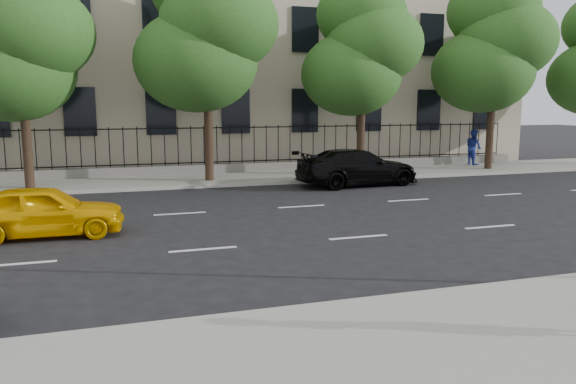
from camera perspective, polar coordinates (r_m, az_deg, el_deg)
name	(u,v)px	position (r m, az deg, el deg)	size (l,w,h in m)	color
ground	(407,264)	(12.41, 12.03, -7.14)	(120.00, 120.00, 0.00)	black
near_sidewalk	(544,332)	(9.32, 24.56, -12.84)	(60.00, 4.00, 0.15)	gray
far_sidewalk	(251,178)	(25.27, -3.80, 1.47)	(60.00, 4.00, 0.15)	gray
lane_markings	(326,220)	(16.57, 3.91, -2.83)	(49.60, 4.62, 0.01)	silver
masonry_building	(212,4)	(34.26, -7.75, 18.43)	(34.60, 12.11, 18.50)	#B6A991
iron_fence	(242,161)	(26.84, -4.68, 3.14)	(30.00, 0.50, 2.20)	slate
tree_b	(21,37)	(23.99, -25.50, 14.03)	(5.53, 5.12, 8.97)	#382619
tree_c	(206,29)	(24.20, -8.28, 16.10)	(5.89, 5.50, 9.80)	#382619
tree_d	(362,48)	(26.23, 7.51, 14.31)	(5.34, 4.94, 8.84)	#382619
tree_e	(493,44)	(29.88, 20.15, 13.89)	(5.71, 5.31, 9.46)	#382619
yellow_taxi	(43,211)	(15.68, -23.61, -1.77)	(1.60, 3.97, 1.35)	#EDAB00
black_sedan	(358,167)	(23.45, 7.08, 2.51)	(2.12, 5.22, 1.52)	black
pedestrian_far	(473,147)	(31.29, 18.32, 4.37)	(0.91, 0.71, 1.88)	#213297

